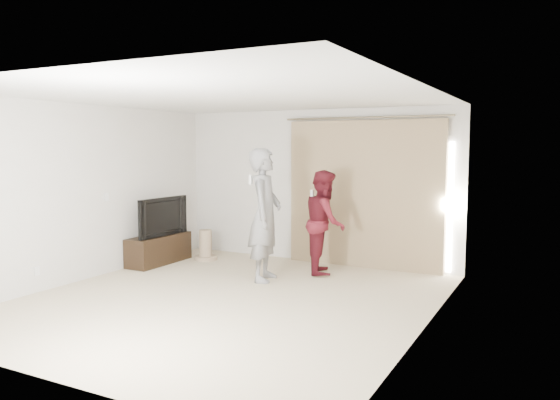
% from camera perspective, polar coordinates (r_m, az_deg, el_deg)
% --- Properties ---
extents(floor, '(5.50, 5.50, 0.00)m').
position_cam_1_polar(floor, '(7.19, -5.44, -10.37)').
color(floor, beige).
rests_on(floor, ground).
extents(wall_back, '(5.00, 0.04, 2.60)m').
position_cam_1_polar(wall_back, '(9.36, 3.70, 1.46)').
color(wall_back, silver).
rests_on(wall_back, ground).
extents(wall_left, '(0.04, 5.50, 2.60)m').
position_cam_1_polar(wall_left, '(8.57, -19.69, 0.75)').
color(wall_left, silver).
rests_on(wall_left, ground).
extents(ceiling, '(5.00, 5.50, 0.01)m').
position_cam_1_polar(ceiling, '(6.94, -5.64, 10.74)').
color(ceiling, silver).
rests_on(ceiling, wall_back).
extents(curtain, '(2.80, 0.11, 2.46)m').
position_cam_1_polar(curtain, '(8.97, 8.85, 0.61)').
color(curtain, tan).
rests_on(curtain, ground).
extents(tv_console, '(0.43, 1.25, 0.48)m').
position_cam_1_polar(tv_console, '(9.51, -12.53, -5.04)').
color(tv_console, black).
rests_on(tv_console, ground).
extents(tv, '(0.19, 1.13, 0.65)m').
position_cam_1_polar(tv, '(9.42, -12.61, -1.67)').
color(tv, black).
rests_on(tv, tv_console).
extents(scratching_post, '(0.40, 0.40, 0.53)m').
position_cam_1_polar(scratching_post, '(9.66, -7.78, -4.95)').
color(scratching_post, tan).
rests_on(scratching_post, ground).
extents(person_man, '(0.63, 0.81, 1.95)m').
position_cam_1_polar(person_man, '(8.02, -1.59, -1.56)').
color(person_man, slate).
rests_on(person_man, ground).
extents(person_woman, '(0.87, 0.96, 1.61)m').
position_cam_1_polar(person_woman, '(8.53, 4.72, -2.28)').
color(person_woman, '#55131C').
rests_on(person_woman, ground).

